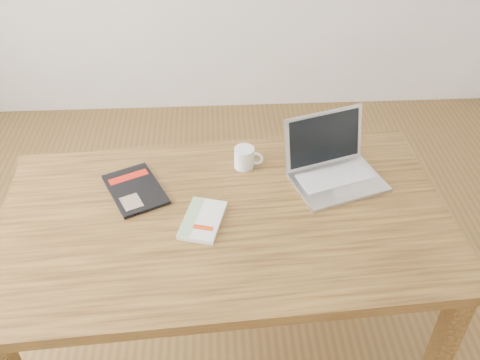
{
  "coord_description": "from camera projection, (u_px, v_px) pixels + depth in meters",
  "views": [
    {
      "loc": [
        -0.02,
        -1.27,
        1.96
      ],
      "look_at": [
        0.06,
        0.1,
        0.85
      ],
      "focal_mm": 40.0,
      "sensor_mm": 36.0,
      "label": 1
    }
  ],
  "objects": [
    {
      "name": "room",
      "position": [
        193.0,
        53.0,
        1.36
      ],
      "size": [
        4.04,
        4.04,
        2.7
      ],
      "color": "brown",
      "rests_on": "ground"
    },
    {
      "name": "desk",
      "position": [
        226.0,
        234.0,
        1.84
      ],
      "size": [
        1.54,
        0.94,
        0.75
      ],
      "rotation": [
        0.0,
        0.0,
        0.06
      ],
      "color": "brown",
      "rests_on": "ground"
    },
    {
      "name": "white_guidebook",
      "position": [
        203.0,
        220.0,
        1.75
      ],
      "size": [
        0.17,
        0.22,
        0.02
      ],
      "rotation": [
        0.0,
        0.0,
        -0.27
      ],
      "color": "silver",
      "rests_on": "desk"
    },
    {
      "name": "black_guidebook",
      "position": [
        135.0,
        189.0,
        1.87
      ],
      "size": [
        0.26,
        0.3,
        0.01
      ],
      "rotation": [
        0.0,
        0.0,
        0.44
      ],
      "color": "black",
      "rests_on": "desk"
    },
    {
      "name": "laptop",
      "position": [
        333.0,
        166.0,
        1.91
      ],
      "size": [
        0.37,
        0.35,
        0.22
      ],
      "rotation": [
        0.0,
        0.0,
        0.32
      ],
      "color": "silver",
      "rests_on": "desk"
    },
    {
      "name": "coffee_mug",
      "position": [
        245.0,
        157.0,
        1.96
      ],
      "size": [
        0.11,
        0.07,
        0.08
      ],
      "rotation": [
        0.0,
        0.0,
        -0.19
      ],
      "color": "white",
      "rests_on": "desk"
    }
  ]
}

